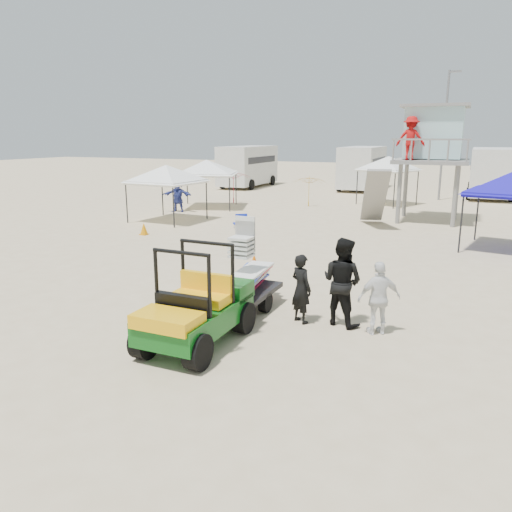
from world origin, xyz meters
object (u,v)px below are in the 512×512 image
at_px(surf_trailer, 245,277).
at_px(lifeguard_tower, 431,137).
at_px(utility_cart, 194,301).
at_px(man_left, 301,289).

distance_m(surf_trailer, lifeguard_tower, 15.78).
bearing_deg(lifeguard_tower, utility_cart, -98.78).
bearing_deg(utility_cart, surf_trailer, 89.86).
distance_m(utility_cart, lifeguard_tower, 18.03).
xyz_separation_m(utility_cart, lifeguard_tower, (2.71, 17.56, 3.07)).
bearing_deg(man_left, utility_cart, 83.04).
relative_size(utility_cart, surf_trailer, 1.15).
distance_m(surf_trailer, man_left, 1.55).
xyz_separation_m(man_left, lifeguard_tower, (1.19, 15.52, 3.21)).
bearing_deg(utility_cart, lifeguard_tower, 81.22).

